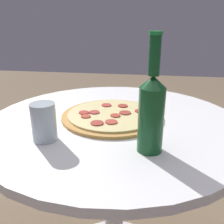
% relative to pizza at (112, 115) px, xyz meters
% --- Properties ---
extents(table, '(0.87, 0.87, 0.69)m').
position_rel_pizza_xyz_m(table, '(0.01, -0.01, -0.17)').
color(table, white).
rests_on(table, ground_plane).
extents(pizza, '(0.35, 0.35, 0.02)m').
position_rel_pizza_xyz_m(pizza, '(0.00, 0.00, 0.00)').
color(pizza, '#C68E47').
rests_on(pizza, table).
extents(beer_bottle, '(0.07, 0.07, 0.30)m').
position_rel_pizza_xyz_m(beer_bottle, '(0.13, -0.21, 0.10)').
color(beer_bottle, '#144C23').
rests_on(beer_bottle, table).
extents(drinking_glass, '(0.07, 0.07, 0.11)m').
position_rel_pizza_xyz_m(drinking_glass, '(-0.16, -0.20, 0.05)').
color(drinking_glass, '#ADBCC6').
rests_on(drinking_glass, table).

